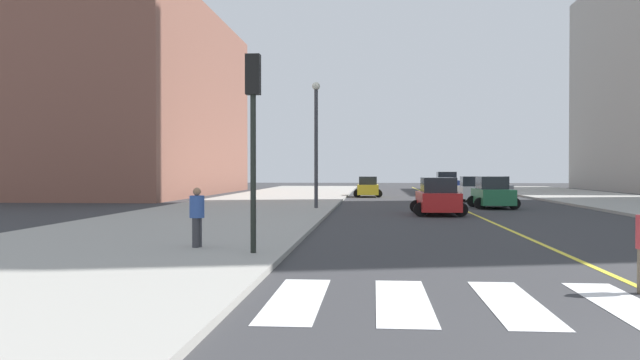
{
  "coord_description": "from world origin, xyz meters",
  "views": [
    {
      "loc": [
        -4.98,
        -7.17,
        2.2
      ],
      "look_at": [
        -7.68,
        25.85,
        1.72
      ],
      "focal_mm": 37.14,
      "sensor_mm": 36.0,
      "label": 1
    }
  ],
  "objects_px": {
    "car_red_nearest": "(438,197)",
    "car_green_second": "(493,193)",
    "street_lamp": "(316,133)",
    "pedestrian_walking_west": "(197,214)",
    "car_gray_third": "(498,188)",
    "traffic_light_far_corner": "(253,114)",
    "car_yellow_sixth": "(368,187)",
    "car_white_fourth": "(472,190)",
    "car_blue_fifth": "(447,183)"
  },
  "relations": [
    {
      "from": "pedestrian_walking_west",
      "to": "traffic_light_far_corner",
      "type": "bearing_deg",
      "value": -107.65
    },
    {
      "from": "pedestrian_walking_west",
      "to": "car_gray_third",
      "type": "bearing_deg",
      "value": -8.25
    },
    {
      "from": "pedestrian_walking_west",
      "to": "street_lamp",
      "type": "distance_m",
      "value": 19.0
    },
    {
      "from": "car_green_second",
      "to": "traffic_light_far_corner",
      "type": "xyz_separation_m",
      "value": [
        -9.91,
        -23.04,
        2.75
      ]
    },
    {
      "from": "car_red_nearest",
      "to": "car_green_second",
      "type": "xyz_separation_m",
      "value": [
        3.76,
        6.24,
        -0.0
      ]
    },
    {
      "from": "car_green_second",
      "to": "car_gray_third",
      "type": "height_order",
      "value": "car_green_second"
    },
    {
      "from": "car_red_nearest",
      "to": "pedestrian_walking_west",
      "type": "height_order",
      "value": "car_red_nearest"
    },
    {
      "from": "street_lamp",
      "to": "car_white_fourth",
      "type": "bearing_deg",
      "value": 49.76
    },
    {
      "from": "car_green_second",
      "to": "car_yellow_sixth",
      "type": "xyz_separation_m",
      "value": [
        -7.42,
        15.61,
        -0.07
      ]
    },
    {
      "from": "street_lamp",
      "to": "car_blue_fifth",
      "type": "bearing_deg",
      "value": 70.82
    },
    {
      "from": "car_green_second",
      "to": "car_white_fourth",
      "type": "bearing_deg",
      "value": -91.75
    },
    {
      "from": "car_white_fourth",
      "to": "pedestrian_walking_west",
      "type": "distance_m",
      "value": 32.84
    },
    {
      "from": "car_red_nearest",
      "to": "car_blue_fifth",
      "type": "distance_m",
      "value": 32.54
    },
    {
      "from": "car_red_nearest",
      "to": "street_lamp",
      "type": "relative_size",
      "value": 0.61
    },
    {
      "from": "car_yellow_sixth",
      "to": "pedestrian_walking_west",
      "type": "relative_size",
      "value": 2.39
    },
    {
      "from": "pedestrian_walking_west",
      "to": "street_lamp",
      "type": "relative_size",
      "value": 0.23
    },
    {
      "from": "car_blue_fifth",
      "to": "traffic_light_far_corner",
      "type": "bearing_deg",
      "value": 79.27
    },
    {
      "from": "car_green_second",
      "to": "car_red_nearest",
      "type": "bearing_deg",
      "value": 57.86
    },
    {
      "from": "car_blue_fifth",
      "to": "pedestrian_walking_west",
      "type": "bearing_deg",
      "value": 77.08
    },
    {
      "from": "traffic_light_far_corner",
      "to": "car_green_second",
      "type": "bearing_deg",
      "value": 66.73
    },
    {
      "from": "car_red_nearest",
      "to": "car_gray_third",
      "type": "bearing_deg",
      "value": 71.05
    },
    {
      "from": "car_blue_fifth",
      "to": "pedestrian_walking_west",
      "type": "distance_m",
      "value": 49.49
    },
    {
      "from": "car_white_fourth",
      "to": "street_lamp",
      "type": "distance_m",
      "value": 16.11
    },
    {
      "from": "car_gray_third",
      "to": "car_red_nearest",
      "type": "bearing_deg",
      "value": 74.31
    },
    {
      "from": "car_red_nearest",
      "to": "car_white_fourth",
      "type": "relative_size",
      "value": 1.04
    },
    {
      "from": "car_red_nearest",
      "to": "car_green_second",
      "type": "distance_m",
      "value": 7.28
    },
    {
      "from": "car_white_fourth",
      "to": "car_green_second",
      "type": "bearing_deg",
      "value": 90.53
    },
    {
      "from": "car_gray_third",
      "to": "car_blue_fifth",
      "type": "bearing_deg",
      "value": -73.86
    },
    {
      "from": "street_lamp",
      "to": "car_red_nearest",
      "type": "bearing_deg",
      "value": -24.7
    },
    {
      "from": "car_green_second",
      "to": "street_lamp",
      "type": "xyz_separation_m",
      "value": [
        -10.07,
        -3.34,
        3.38
      ]
    },
    {
      "from": "car_yellow_sixth",
      "to": "traffic_light_far_corner",
      "type": "bearing_deg",
      "value": -94.56
    },
    {
      "from": "car_yellow_sixth",
      "to": "street_lamp",
      "type": "distance_m",
      "value": 19.44
    },
    {
      "from": "car_blue_fifth",
      "to": "car_yellow_sixth",
      "type": "bearing_deg",
      "value": 54.9
    },
    {
      "from": "car_green_second",
      "to": "car_blue_fifth",
      "type": "distance_m",
      "value": 26.06
    },
    {
      "from": "car_red_nearest",
      "to": "car_blue_fifth",
      "type": "relative_size",
      "value": 0.9
    },
    {
      "from": "car_gray_third",
      "to": "street_lamp",
      "type": "height_order",
      "value": "street_lamp"
    },
    {
      "from": "car_red_nearest",
      "to": "street_lamp",
      "type": "xyz_separation_m",
      "value": [
        -6.31,
        2.9,
        3.38
      ]
    },
    {
      "from": "car_yellow_sixth",
      "to": "car_white_fourth",
      "type": "bearing_deg",
      "value": -43.52
    },
    {
      "from": "car_gray_third",
      "to": "car_blue_fifth",
      "type": "distance_m",
      "value": 11.94
    },
    {
      "from": "car_blue_fifth",
      "to": "street_lamp",
      "type": "distance_m",
      "value": 31.3
    },
    {
      "from": "car_blue_fifth",
      "to": "car_yellow_sixth",
      "type": "relative_size",
      "value": 1.22
    },
    {
      "from": "traffic_light_far_corner",
      "to": "pedestrian_walking_west",
      "type": "xyz_separation_m",
      "value": [
        -1.72,
        1.04,
        -2.58
      ]
    },
    {
      "from": "car_gray_third",
      "to": "traffic_light_far_corner",
      "type": "relative_size",
      "value": 0.8
    },
    {
      "from": "car_red_nearest",
      "to": "car_white_fourth",
      "type": "height_order",
      "value": "car_red_nearest"
    },
    {
      "from": "car_yellow_sixth",
      "to": "street_lamp",
      "type": "relative_size",
      "value": 0.55
    },
    {
      "from": "car_red_nearest",
      "to": "traffic_light_far_corner",
      "type": "height_order",
      "value": "traffic_light_far_corner"
    },
    {
      "from": "car_red_nearest",
      "to": "car_yellow_sixth",
      "type": "bearing_deg",
      "value": 98.65
    },
    {
      "from": "car_red_nearest",
      "to": "traffic_light_far_corner",
      "type": "xyz_separation_m",
      "value": [
        -6.15,
        -16.8,
        2.75
      ]
    },
    {
      "from": "car_gray_third",
      "to": "traffic_light_far_corner",
      "type": "height_order",
      "value": "traffic_light_far_corner"
    },
    {
      "from": "car_green_second",
      "to": "car_white_fourth",
      "type": "xyz_separation_m",
      "value": [
        0.1,
        8.68,
        -0.04
      ]
    }
  ]
}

